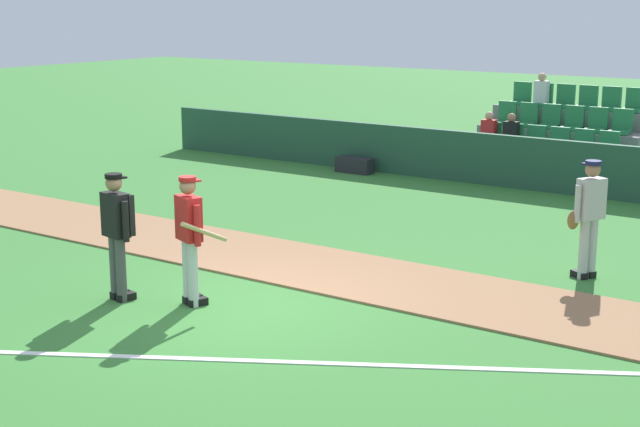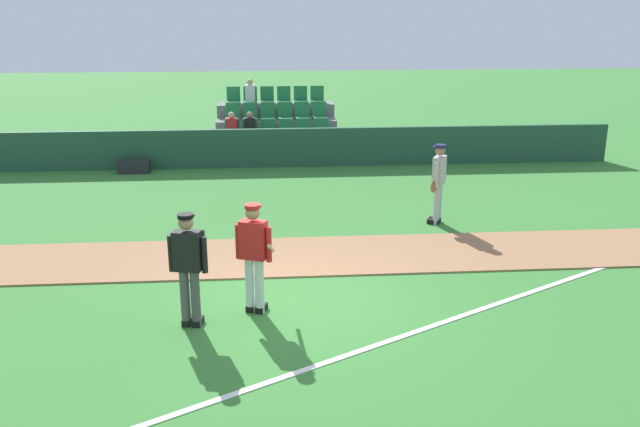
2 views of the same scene
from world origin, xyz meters
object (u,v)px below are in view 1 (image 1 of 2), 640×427
object	(u,v)px
batter_red_jersey	(190,235)
equipment_bag	(355,165)
umpire_home_plate	(117,229)
runner_grey_jersey	(589,215)

from	to	relation	value
batter_red_jersey	equipment_bag	distance (m)	10.25
umpire_home_plate	runner_grey_jersey	world-z (taller)	same
batter_red_jersey	equipment_bag	size ratio (longest dim) A/B	1.96
umpire_home_plate	equipment_bag	bearing A→B (deg)	104.64
runner_grey_jersey	equipment_bag	xyz separation A→B (m)	(-7.48, 5.33, -0.78)
batter_red_jersey	umpire_home_plate	world-z (taller)	same
runner_grey_jersey	batter_red_jersey	bearing A→B (deg)	-132.75
batter_red_jersey	umpire_home_plate	size ratio (longest dim) A/B	1.00
batter_red_jersey	equipment_bag	bearing A→B (deg)	110.38
umpire_home_plate	equipment_bag	xyz separation A→B (m)	(-2.61, 9.97, -0.82)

